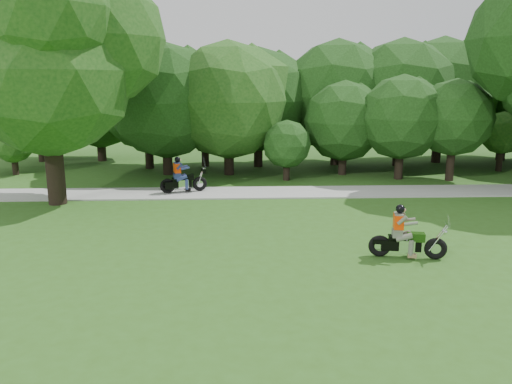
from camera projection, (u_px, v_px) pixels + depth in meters
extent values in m
plane|color=#2C5418|center=(371.00, 258.00, 13.39)|extent=(100.00, 100.00, 0.00)
cube|color=gray|center=(321.00, 192.00, 21.18)|extent=(60.00, 2.20, 0.06)
cylinder|color=black|center=(399.00, 162.00, 23.97)|extent=(0.40, 0.40, 1.64)
sphere|color=black|center=(402.00, 117.00, 23.50)|extent=(4.04, 4.04, 4.04)
cylinder|color=black|center=(168.00, 157.00, 25.11)|extent=(0.49, 0.49, 1.80)
sphere|color=black|center=(165.00, 101.00, 24.51)|extent=(5.72, 5.72, 5.72)
cylinder|color=black|center=(500.00, 159.00, 26.07)|extent=(0.31, 0.31, 1.29)
sphere|color=#184714|center=(502.00, 133.00, 25.77)|extent=(2.22, 2.22, 2.22)
cylinder|color=black|center=(42.00, 146.00, 29.20)|extent=(0.49, 0.49, 1.80)
sphere|color=black|center=(37.00, 98.00, 28.59)|extent=(5.85, 5.85, 5.85)
cylinder|color=black|center=(15.00, 165.00, 25.13)|extent=(0.30, 0.30, 0.96)
sphere|color=#184714|center=(13.00, 142.00, 24.87)|extent=(2.09, 2.09, 2.09)
cylinder|color=black|center=(437.00, 147.00, 28.87)|extent=(0.52, 0.52, 1.80)
sphere|color=black|center=(441.00, 94.00, 28.21)|extent=(6.42, 6.42, 6.42)
cylinder|color=black|center=(335.00, 149.00, 28.09)|extent=(0.51, 0.51, 1.80)
sphere|color=black|center=(337.00, 96.00, 27.45)|extent=(6.20, 6.20, 6.20)
cylinder|color=black|center=(205.00, 150.00, 27.49)|extent=(0.41, 0.41, 1.80)
sphere|color=black|center=(204.00, 109.00, 27.00)|extent=(4.12, 4.12, 4.12)
cylinder|color=black|center=(450.00, 162.00, 23.58)|extent=(0.38, 0.38, 1.80)
sphere|color=black|center=(454.00, 118.00, 23.13)|extent=(3.61, 3.61, 3.61)
cylinder|color=black|center=(258.00, 150.00, 27.45)|extent=(0.48, 0.48, 1.80)
sphere|color=black|center=(258.00, 100.00, 26.86)|extent=(5.61, 5.61, 5.61)
cylinder|color=black|center=(149.00, 152.00, 26.89)|extent=(0.45, 0.45, 1.80)
sphere|color=black|center=(147.00, 104.00, 26.33)|extent=(4.99, 4.99, 4.99)
cylinder|color=black|center=(229.00, 157.00, 25.09)|extent=(0.49, 0.49, 1.80)
sphere|color=#184714|center=(228.00, 101.00, 24.48)|extent=(5.83, 5.83, 5.83)
cylinder|color=black|center=(101.00, 146.00, 29.39)|extent=(0.50, 0.50, 1.80)
sphere|color=black|center=(98.00, 96.00, 28.76)|extent=(6.04, 6.04, 6.04)
cylinder|color=black|center=(286.00, 170.00, 23.73)|extent=(0.31, 0.31, 0.98)
sphere|color=black|center=(287.00, 144.00, 23.46)|extent=(2.29, 2.29, 2.29)
cylinder|color=black|center=(342.00, 161.00, 25.14)|extent=(0.40, 0.40, 1.38)
sphere|color=black|center=(344.00, 121.00, 24.70)|extent=(4.02, 4.02, 4.02)
cylinder|color=black|center=(501.00, 145.00, 29.68)|extent=(0.52, 0.52, 1.80)
sphere|color=black|center=(507.00, 94.00, 29.03)|extent=(6.40, 6.40, 6.40)
cylinder|color=black|center=(398.00, 150.00, 27.78)|extent=(0.51, 0.51, 1.80)
sphere|color=black|center=(401.00, 96.00, 27.14)|extent=(6.23, 6.23, 6.23)
cylinder|color=black|center=(53.00, 150.00, 18.83)|extent=(0.68, 0.68, 4.20)
sphere|color=#184714|center=(46.00, 71.00, 18.20)|extent=(6.40, 6.40, 6.40)
sphere|color=#184714|center=(99.00, 39.00, 18.79)|extent=(5.12, 5.12, 5.12)
sphere|color=#184714|center=(6.00, 44.00, 18.54)|extent=(5.44, 5.44, 5.44)
torus|color=black|center=(380.00, 246.00, 13.45)|extent=(0.62, 0.29, 0.60)
torus|color=black|center=(436.00, 249.00, 13.23)|extent=(0.62, 0.29, 0.60)
cube|color=black|center=(401.00, 245.00, 13.35)|extent=(1.07, 0.41, 0.27)
cube|color=silver|center=(406.00, 246.00, 13.33)|extent=(0.46, 0.37, 0.34)
cube|color=black|center=(416.00, 237.00, 13.24)|extent=(0.49, 0.34, 0.22)
cube|color=black|center=(397.00, 237.00, 13.32)|extent=(0.49, 0.36, 0.09)
cylinder|color=silver|center=(438.00, 238.00, 13.15)|extent=(0.46, 0.13, 0.71)
cylinder|color=silver|center=(447.00, 225.00, 13.04)|extent=(0.14, 0.54, 0.03)
cube|color=#4E5343|center=(397.00, 233.00, 13.30)|extent=(0.32, 0.37, 0.21)
cube|color=#4E5343|center=(398.00, 222.00, 13.23)|extent=(0.29, 0.40, 0.48)
cube|color=#F43704|center=(399.00, 221.00, 13.22)|extent=(0.32, 0.43, 0.38)
sphere|color=black|center=(400.00, 209.00, 13.14)|extent=(0.24, 0.24, 0.24)
torus|color=black|center=(167.00, 186.00, 20.75)|extent=(0.64, 0.34, 0.62)
torus|color=black|center=(200.00, 184.00, 21.18)|extent=(0.64, 0.34, 0.62)
cube|color=black|center=(180.00, 184.00, 20.91)|extent=(1.01, 0.48, 0.28)
cube|color=silver|center=(183.00, 184.00, 20.95)|extent=(0.49, 0.41, 0.35)
cube|color=black|center=(188.00, 177.00, 20.96)|extent=(0.52, 0.38, 0.23)
cube|color=black|center=(177.00, 179.00, 20.82)|extent=(0.52, 0.40, 0.09)
cylinder|color=silver|center=(200.00, 177.00, 21.13)|extent=(0.35, 0.14, 0.79)
cylinder|color=silver|center=(204.00, 168.00, 21.09)|extent=(0.19, 0.55, 0.03)
cube|color=black|center=(169.00, 186.00, 20.58)|extent=(0.39, 0.21, 0.30)
cube|color=black|center=(168.00, 184.00, 20.94)|extent=(0.39, 0.21, 0.30)
cube|color=navy|center=(177.00, 176.00, 20.80)|extent=(0.35, 0.40, 0.21)
cube|color=navy|center=(177.00, 168.00, 20.73)|extent=(0.32, 0.42, 0.50)
cube|color=#F43704|center=(177.00, 168.00, 20.73)|extent=(0.36, 0.46, 0.39)
sphere|color=black|center=(177.00, 160.00, 20.66)|extent=(0.25, 0.25, 0.25)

